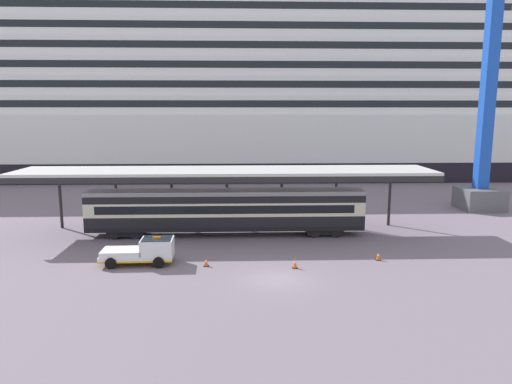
{
  "coord_description": "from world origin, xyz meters",
  "views": [
    {
      "loc": [
        -2.4,
        -29.3,
        10.88
      ],
      "look_at": [
        -1.09,
        7.98,
        4.5
      ],
      "focal_mm": 32.73,
      "sensor_mm": 36.0,
      "label": 1
    }
  ],
  "objects_px": {
    "traffic_cone_far": "(295,263)",
    "dockside_crane": "(501,46)",
    "cruise_ship": "(167,96)",
    "train_carriage": "(226,210)",
    "service_truck": "(144,251)",
    "traffic_cone_mid": "(378,256)",
    "traffic_cone_near": "(206,262)"
  },
  "relations": [
    {
      "from": "cruise_ship",
      "to": "traffic_cone_far",
      "type": "distance_m",
      "value": 56.45
    },
    {
      "from": "cruise_ship",
      "to": "train_carriage",
      "type": "distance_m",
      "value": 46.03
    },
    {
      "from": "traffic_cone_mid",
      "to": "traffic_cone_far",
      "type": "xyz_separation_m",
      "value": [
        -6.43,
        -1.6,
        0.05
      ]
    },
    {
      "from": "service_truck",
      "to": "traffic_cone_mid",
      "type": "bearing_deg",
      "value": 0.82
    },
    {
      "from": "cruise_ship",
      "to": "traffic_cone_far",
      "type": "bearing_deg",
      "value": -72.48
    },
    {
      "from": "traffic_cone_mid",
      "to": "cruise_ship",
      "type": "bearing_deg",
      "value": 114.35
    },
    {
      "from": "traffic_cone_near",
      "to": "traffic_cone_mid",
      "type": "distance_m",
      "value": 12.78
    },
    {
      "from": "traffic_cone_far",
      "to": "service_truck",
      "type": "bearing_deg",
      "value": 172.86
    },
    {
      "from": "service_truck",
      "to": "traffic_cone_far",
      "type": "xyz_separation_m",
      "value": [
        10.82,
        -1.36,
        -0.61
      ]
    },
    {
      "from": "traffic_cone_far",
      "to": "dockside_crane",
      "type": "relative_size",
      "value": 0.01
    },
    {
      "from": "service_truck",
      "to": "traffic_cone_mid",
      "type": "xyz_separation_m",
      "value": [
        17.25,
        0.25,
        -0.66
      ]
    },
    {
      "from": "train_carriage",
      "to": "dockside_crane",
      "type": "height_order",
      "value": "dockside_crane"
    },
    {
      "from": "service_truck",
      "to": "dockside_crane",
      "type": "bearing_deg",
      "value": 27.55
    },
    {
      "from": "cruise_ship",
      "to": "traffic_cone_near",
      "type": "height_order",
      "value": "cruise_ship"
    },
    {
      "from": "service_truck",
      "to": "traffic_cone_near",
      "type": "height_order",
      "value": "service_truck"
    },
    {
      "from": "cruise_ship",
      "to": "dockside_crane",
      "type": "bearing_deg",
      "value": -38.58
    },
    {
      "from": "cruise_ship",
      "to": "traffic_cone_mid",
      "type": "bearing_deg",
      "value": -65.65
    },
    {
      "from": "traffic_cone_near",
      "to": "traffic_cone_mid",
      "type": "relative_size",
      "value": 0.94
    },
    {
      "from": "cruise_ship",
      "to": "service_truck",
      "type": "xyz_separation_m",
      "value": [
        5.71,
        -50.97,
        -12.66
      ]
    },
    {
      "from": "traffic_cone_near",
      "to": "dockside_crane",
      "type": "bearing_deg",
      "value": 31.84
    },
    {
      "from": "train_carriage",
      "to": "traffic_cone_mid",
      "type": "bearing_deg",
      "value": -33.37
    },
    {
      "from": "dockside_crane",
      "to": "traffic_cone_far",
      "type": "bearing_deg",
      "value": -141.03
    },
    {
      "from": "train_carriage",
      "to": "service_truck",
      "type": "distance_m",
      "value": 9.79
    },
    {
      "from": "train_carriage",
      "to": "dockside_crane",
      "type": "xyz_separation_m",
      "value": [
        29.47,
        10.51,
        15.6
      ]
    },
    {
      "from": "service_truck",
      "to": "dockside_crane",
      "type": "xyz_separation_m",
      "value": [
        35.18,
        18.35,
        16.92
      ]
    },
    {
      "from": "traffic_cone_far",
      "to": "dockside_crane",
      "type": "height_order",
      "value": "dockside_crane"
    },
    {
      "from": "cruise_ship",
      "to": "dockside_crane",
      "type": "xyz_separation_m",
      "value": [
        40.89,
        -32.62,
        4.26
      ]
    },
    {
      "from": "traffic_cone_near",
      "to": "dockside_crane",
      "type": "distance_m",
      "value": 40.17
    },
    {
      "from": "service_truck",
      "to": "cruise_ship",
      "type": "bearing_deg",
      "value": 96.39
    },
    {
      "from": "train_carriage",
      "to": "traffic_cone_mid",
      "type": "xyz_separation_m",
      "value": [
        11.54,
        -7.6,
        -1.98
      ]
    },
    {
      "from": "train_carriage",
      "to": "service_truck",
      "type": "relative_size",
      "value": 4.63
    },
    {
      "from": "train_carriage",
      "to": "traffic_cone_mid",
      "type": "height_order",
      "value": "train_carriage"
    }
  ]
}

